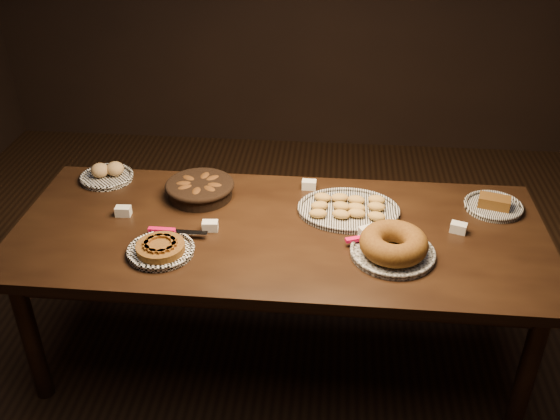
# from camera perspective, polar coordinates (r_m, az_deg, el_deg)

# --- Properties ---
(ground) EXTENTS (5.00, 5.00, 0.00)m
(ground) POSITION_cam_1_polar(r_m,az_deg,el_deg) (3.28, -0.05, -12.75)
(ground) COLOR black
(ground) RESTS_ON ground
(buffet_table) EXTENTS (2.40, 1.00, 0.75)m
(buffet_table) POSITION_cam_1_polar(r_m,az_deg,el_deg) (2.85, -0.06, -2.99)
(buffet_table) COLOR black
(buffet_table) RESTS_ON ground
(apple_tart_plate) EXTENTS (0.32, 0.29, 0.06)m
(apple_tart_plate) POSITION_cam_1_polar(r_m,az_deg,el_deg) (2.69, -10.84, -3.49)
(apple_tart_plate) COLOR white
(apple_tart_plate) RESTS_ON buffet_table
(madeleine_platter) EXTENTS (0.48, 0.39, 0.05)m
(madeleine_platter) POSITION_cam_1_polar(r_m,az_deg,el_deg) (2.94, 6.28, 0.13)
(madeleine_platter) COLOR black
(madeleine_platter) RESTS_ON buffet_table
(bundt_cake_plate) EXTENTS (0.38, 0.36, 0.11)m
(bundt_cake_plate) POSITION_cam_1_polar(r_m,az_deg,el_deg) (2.66, 10.31, -3.25)
(bundt_cake_plate) COLOR black
(bundt_cake_plate) RESTS_ON buffet_table
(croissant_basket) EXTENTS (0.41, 0.41, 0.08)m
(croissant_basket) POSITION_cam_1_polar(r_m,az_deg,el_deg) (3.05, -7.34, 2.01)
(croissant_basket) COLOR black
(croissant_basket) RESTS_ON buffet_table
(bread_roll_plate) EXTENTS (0.27, 0.27, 0.08)m
(bread_roll_plate) POSITION_cam_1_polar(r_m,az_deg,el_deg) (3.32, -15.53, 3.18)
(bread_roll_plate) COLOR white
(bread_roll_plate) RESTS_ON buffet_table
(loaf_plate) EXTENTS (0.27, 0.27, 0.06)m
(loaf_plate) POSITION_cam_1_polar(r_m,az_deg,el_deg) (3.12, 18.95, 0.43)
(loaf_plate) COLOR black
(loaf_plate) RESTS_ON buffet_table
(tent_cards) EXTENTS (1.61, 0.47, 0.04)m
(tent_cards) POSITION_cam_1_polar(r_m,az_deg,el_deg) (2.86, 1.13, -0.50)
(tent_cards) COLOR white
(tent_cards) RESTS_ON buffet_table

